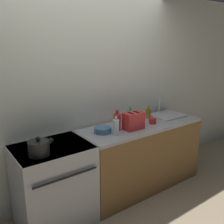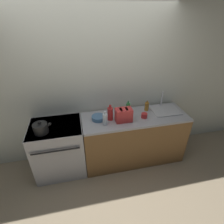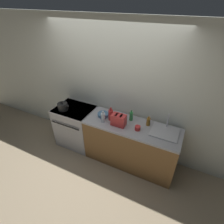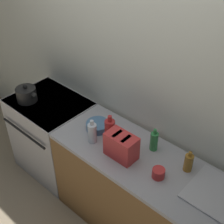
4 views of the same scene
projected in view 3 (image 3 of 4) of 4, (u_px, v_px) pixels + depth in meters
ground_plane at (96, 160)px, 3.58m from camera, size 12.00×12.00×0.00m
wall_back at (110, 90)px, 3.36m from camera, size 8.00×0.05×2.60m
stove at (76, 126)px, 3.79m from camera, size 0.78×0.66×0.90m
counter_block at (131, 144)px, 3.34m from camera, size 1.72×0.61×0.90m
kettle at (63, 106)px, 3.48m from camera, size 0.25×0.20×0.19m
toaster at (119, 120)px, 3.05m from camera, size 0.25×0.15×0.21m
sink_tray at (165, 131)px, 2.93m from camera, size 0.45×0.39×0.28m
bottle_amber at (148, 122)px, 3.06m from camera, size 0.07×0.07×0.18m
bottle_red at (111, 115)px, 3.17m from camera, size 0.09×0.09×0.26m
bottle_clear at (103, 117)px, 3.14m from camera, size 0.08×0.08×0.22m
bottle_green at (131, 116)px, 3.18m from camera, size 0.06×0.06×0.21m
cup_red at (138, 128)px, 2.97m from camera, size 0.10×0.10×0.08m
bowl at (103, 115)px, 3.31m from camera, size 0.21×0.21×0.06m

